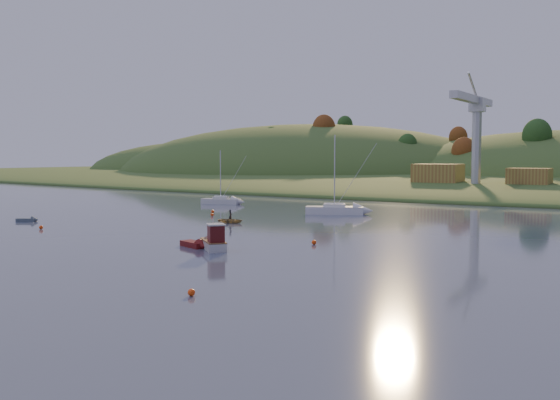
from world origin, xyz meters
The scene contains 21 objects.
far_shore centered at (0.00, 230.00, 0.00)m, with size 620.00×220.00×1.50m, color #2F4F1F.
shore_slope centered at (0.00, 165.00, 0.00)m, with size 640.00×150.00×7.00m, color #2F4F1F.
hill_left_far centered at (-160.00, 215.00, 0.00)m, with size 120.00×100.00×32.00m, color #2F4F1F.
hill_left centered at (-90.00, 200.00, 0.00)m, with size 170.00×140.00×44.00m, color #2F4F1F.
hillside_trees centered at (0.00, 185.00, 0.00)m, with size 280.00×50.00×32.00m, color #22491A, non-canonical shape.
wharf centered at (5.00, 122.00, 1.20)m, with size 42.00×16.00×2.40m, color slate.
shed_west centered at (-8.00, 123.00, 4.80)m, with size 11.00×8.00×4.80m, color brown.
shed_east centered at (13.00, 124.00, 4.40)m, with size 9.00×7.00×4.00m, color brown.
dock_crane centered at (2.00, 118.39, 17.17)m, with size 3.20×28.00×20.30m.
fishing_boat centered at (2.83, 22.22, 0.80)m, with size 5.46×4.98×3.61m.
sailboat_near centered at (-32.14, 67.97, 0.68)m, with size 7.73×3.90×10.29m.
sailboat_far centered at (-4.01, 61.29, 0.80)m, with size 9.30×6.44×12.53m.
canoe centered at (-10.23, 42.31, 0.37)m, with size 2.55×3.57×0.74m, color #A08B58.
paddler centered at (-10.23, 42.31, 0.80)m, with size 0.58×0.38×1.60m, color black.
red_tender centered at (1.04, 22.01, 0.28)m, with size 4.17×2.54×1.34m.
grey_dinghy centered at (-35.23, 28.48, 0.23)m, with size 3.18×2.55×1.14m.
buoy_0 centered at (14.84, 5.10, 0.25)m, with size 0.50×0.50×0.50m, color #F9450D.
buoy_1 centered at (9.86, 30.35, 0.25)m, with size 0.50×0.50×0.50m, color #F9450D.
buoy_2 centered at (-21.56, 52.44, 0.25)m, with size 0.50×0.50×0.50m, color #F9450D.
buoy_3 centered at (-18.39, 48.36, 0.25)m, with size 0.50×0.50×0.50m, color #F9450D.
buoy_4 centered at (-25.91, 23.37, 0.25)m, with size 0.50×0.50×0.50m, color #F9450D.
Camera 1 is at (41.99, -26.17, 9.40)m, focal length 40.00 mm.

